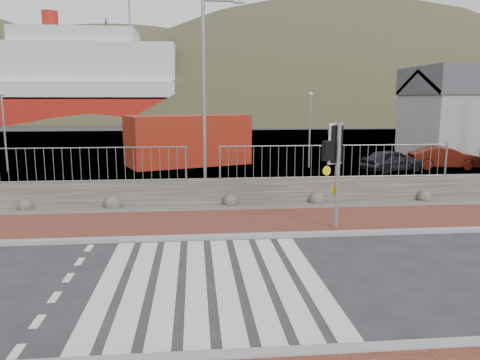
{
  "coord_description": "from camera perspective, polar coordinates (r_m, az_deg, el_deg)",
  "views": [
    {
      "loc": [
        -0.28,
        -9.23,
        3.75
      ],
      "look_at": [
        0.91,
        3.0,
        1.61
      ],
      "focal_mm": 35.0,
      "sensor_mm": 36.0,
      "label": 1
    }
  ],
  "objects": [
    {
      "name": "sidewalk_far",
      "position": [
        14.23,
        -4.25,
        -5.28
      ],
      "size": [
        40.0,
        3.0,
        0.08
      ],
      "primitive_type": "cube",
      "color": "brown",
      "rests_on": "ground"
    },
    {
      "name": "car_b",
      "position": [
        27.69,
        23.63,
        2.51
      ],
      "size": [
        3.8,
        1.74,
        1.21
      ],
      "primitive_type": "imported",
      "rotation": [
        0.0,
        0.0,
        1.44
      ],
      "color": "#52150B",
      "rests_on": "ground"
    },
    {
      "name": "streetlight",
      "position": [
        17.34,
        -4.0,
        10.95
      ],
      "size": [
        1.54,
        0.21,
        7.27
      ],
      "rotation": [
        0.0,
        0.0,
        -0.02
      ],
      "color": "gray",
      "rests_on": "ground"
    },
    {
      "name": "kerb_near",
      "position": [
        7.25,
        -2.73,
        -20.82
      ],
      "size": [
        40.0,
        0.25,
        0.12
      ],
      "primitive_type": "cube",
      "color": "gray",
      "rests_on": "ground"
    },
    {
      "name": "kerb_far",
      "position": [
        12.78,
        -4.09,
        -6.99
      ],
      "size": [
        40.0,
        0.25,
        0.12
      ],
      "primitive_type": "cube",
      "color": "gray",
      "rests_on": "ground"
    },
    {
      "name": "railing",
      "position": [
        16.5,
        -4.56,
        3.11
      ],
      "size": [
        18.07,
        0.07,
        1.22
      ],
      "color": "gray",
      "rests_on": "stone_wall"
    },
    {
      "name": "zebra_crossing",
      "position": [
        9.97,
        -3.61,
        -12.22
      ],
      "size": [
        4.62,
        5.6,
        0.01
      ],
      "color": "silver",
      "rests_on": "ground"
    },
    {
      "name": "water",
      "position": [
        72.23,
        -5.38,
        6.84
      ],
      "size": [
        220.0,
        50.0,
        0.05
      ],
      "primitive_type": "cube",
      "color": "#3F4C54",
      "rests_on": "ground"
    },
    {
      "name": "quay",
      "position": [
        37.32,
        -5.12,
        4.05
      ],
      "size": [
        120.0,
        40.0,
        0.5
      ],
      "primitive_type": "cube",
      "color": "#4C4C4F",
      "rests_on": "ground"
    },
    {
      "name": "ferry",
      "position": [
        80.91,
        -23.49,
        10.2
      ],
      "size": [
        50.0,
        16.0,
        20.0
      ],
      "color": "maroon",
      "rests_on": "ground"
    },
    {
      "name": "car_a",
      "position": [
        25.73,
        18.02,
        2.29
      ],
      "size": [
        3.64,
        2.36,
        1.15
      ],
      "primitive_type": "imported",
      "rotation": [
        0.0,
        0.0,
        1.89
      ],
      "color": "black",
      "rests_on": "ground"
    },
    {
      "name": "hills_backdrop",
      "position": [
        101.01,
        -1.39,
        -5.54
      ],
      "size": [
        254.0,
        90.0,
        100.0
      ],
      "color": "#353822",
      "rests_on": "ground"
    },
    {
      "name": "gravel_strip",
      "position": [
        16.17,
        -4.43,
        -3.47
      ],
      "size": [
        40.0,
        1.5,
        0.06
      ],
      "primitive_type": "cube",
      "color": "#59544C",
      "rests_on": "ground"
    },
    {
      "name": "traffic_signal_far",
      "position": [
        13.42,
        11.76,
        3.22
      ],
      "size": [
        0.76,
        0.47,
        3.11
      ],
      "rotation": [
        0.0,
        0.0,
        3.51
      ],
      "color": "gray",
      "rests_on": "ground"
    },
    {
      "name": "shipping_container",
      "position": [
        27.05,
        -6.35,
        4.84
      ],
      "size": [
        7.36,
        5.12,
        2.83
      ],
      "primitive_type": "cube",
      "rotation": [
        0.0,
        0.0,
        0.37
      ],
      "color": "#9C1311",
      "rests_on": "ground"
    },
    {
      "name": "ground",
      "position": [
        9.97,
        -3.61,
        -12.26
      ],
      "size": [
        220.0,
        220.0,
        0.0
      ],
      "primitive_type": "plane",
      "color": "#28282B",
      "rests_on": "ground"
    },
    {
      "name": "stone_wall",
      "position": [
        16.86,
        -4.5,
        -1.46
      ],
      "size": [
        40.0,
        0.6,
        0.9
      ],
      "primitive_type": "cube",
      "color": "#4A463C",
      "rests_on": "ground"
    }
  ]
}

